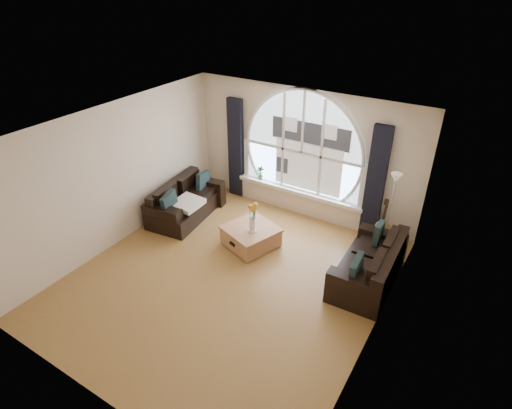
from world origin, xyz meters
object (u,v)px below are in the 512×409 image
sofa_right (369,262)px  vase_flowers (252,214)px  floor_lamp (390,213)px  potted_plant (261,173)px  coffee_chest (251,236)px  sofa_left (186,200)px  guitar (384,221)px

sofa_right → vase_flowers: (-2.17, -0.24, 0.39)m
sofa_right → floor_lamp: size_ratio=1.08×
sofa_right → potted_plant: potted_plant is taller
sofa_right → floor_lamp: floor_lamp is taller
coffee_chest → vase_flowers: 0.58m
potted_plant → coffee_chest: bearing=-64.9°
sofa_left → vase_flowers: bearing=-15.2°
sofa_right → guitar: (-0.13, 1.21, 0.13)m
sofa_right → potted_plant: (-3.02, 1.45, 0.31)m
coffee_chest → floor_lamp: (2.23, 1.24, 0.58)m
sofa_left → floor_lamp: floor_lamp is taller
vase_flowers → guitar: bearing=35.3°
guitar → potted_plant: size_ratio=3.39×
potted_plant → guitar: bearing=-4.8°
sofa_left → potted_plant: potted_plant is taller
coffee_chest → floor_lamp: floor_lamp is taller
sofa_right → guitar: bearing=94.4°
sofa_right → guitar: 1.22m
vase_flowers → floor_lamp: floor_lamp is taller
vase_flowers → floor_lamp: (2.14, 1.32, 0.01)m
coffee_chest → sofa_left: bearing=-166.7°
guitar → coffee_chest: bearing=-141.8°
floor_lamp → potted_plant: bearing=173.1°
sofa_left → floor_lamp: bearing=8.0°
sofa_left → potted_plant: size_ratio=5.40×
coffee_chest → floor_lamp: size_ratio=0.56×
sofa_left → potted_plant: (1.00, 1.42, 0.31)m
sofa_left → sofa_right: size_ratio=0.98×
sofa_right → potted_plant: bearing=152.7°
floor_lamp → potted_plant: floor_lamp is taller
vase_flowers → guitar: (2.04, 1.45, -0.26)m
floor_lamp → sofa_right: bearing=-88.4°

